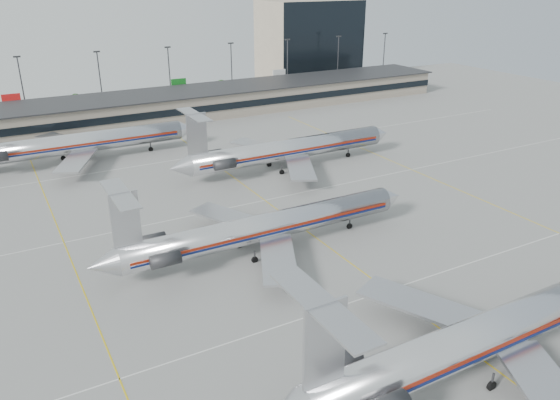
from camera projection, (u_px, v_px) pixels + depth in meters
ground at (453, 339)px, 53.24m from camera, size 260.00×260.00×0.00m
apron_markings at (388, 290)px, 61.32m from camera, size 160.00×0.15×0.02m
terminal at (154, 107)px, 131.16m from camera, size 162.00×17.00×6.25m
light_mast_row at (136, 75)px, 140.40m from camera, size 163.60×0.40×15.28m
distant_building at (308, 40)px, 179.48m from camera, size 30.00×20.00×25.00m
jet_foreground at (491, 332)px, 48.27m from camera, size 47.61×28.04×12.46m
jet_second_row at (260, 228)px, 68.66m from camera, size 43.75×25.76×11.45m
jet_third_row at (285, 150)px, 98.18m from camera, size 44.92×27.63×12.28m
jet_back_row at (74, 143)px, 101.57m from camera, size 45.60×28.05×12.47m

